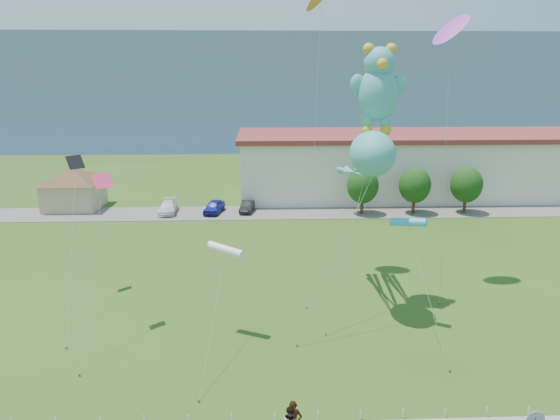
# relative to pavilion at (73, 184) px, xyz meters

# --- Properties ---
(ground) EXTENTS (160.00, 160.00, 0.00)m
(ground) POSITION_rel_pavilion_xyz_m (24.00, -38.00, -3.02)
(ground) COLOR #2B4A14
(ground) RESTS_ON ground
(parking_strip) EXTENTS (70.00, 6.00, 0.06)m
(parking_strip) POSITION_rel_pavilion_xyz_m (24.00, -3.00, -2.99)
(parking_strip) COLOR #59544C
(parking_strip) RESTS_ON ground
(hill_ridge) EXTENTS (160.00, 50.00, 25.00)m
(hill_ridge) POSITION_rel_pavilion_xyz_m (24.00, 82.00, 9.48)
(hill_ridge) COLOR gray
(hill_ridge) RESTS_ON ground
(pavilion) EXTENTS (9.20, 9.20, 5.00)m
(pavilion) POSITION_rel_pavilion_xyz_m (0.00, 0.00, 0.00)
(pavilion) COLOR tan
(pavilion) RESTS_ON ground
(warehouse) EXTENTS (61.00, 15.00, 8.20)m
(warehouse) POSITION_rel_pavilion_xyz_m (50.00, 6.00, 1.10)
(warehouse) COLOR beige
(warehouse) RESTS_ON ground
(rope_fence) EXTENTS (26.05, 0.05, 0.50)m
(rope_fence) POSITION_rel_pavilion_xyz_m (24.00, -39.30, -2.77)
(rope_fence) COLOR white
(rope_fence) RESTS_ON ground
(tree_near) EXTENTS (3.60, 3.60, 5.47)m
(tree_near) POSITION_rel_pavilion_xyz_m (34.00, -4.00, 0.36)
(tree_near) COLOR #3F2B19
(tree_near) RESTS_ON ground
(tree_mid) EXTENTS (3.60, 3.60, 5.47)m
(tree_mid) POSITION_rel_pavilion_xyz_m (40.00, -4.00, 0.36)
(tree_mid) COLOR #3F2B19
(tree_mid) RESTS_ON ground
(tree_far) EXTENTS (3.60, 3.60, 5.47)m
(tree_far) POSITION_rel_pavilion_xyz_m (46.00, -4.00, 0.36)
(tree_far) COLOR #3F2B19
(tree_far) RESTS_ON ground
(parked_car_white) EXTENTS (2.13, 4.79, 1.36)m
(parked_car_white) POSITION_rel_pavilion_xyz_m (11.61, -2.75, -2.28)
(parked_car_white) COLOR silver
(parked_car_white) RESTS_ON parking_strip
(parked_car_blue) EXTENTS (2.58, 4.51, 1.45)m
(parked_car_blue) POSITION_rel_pavilion_xyz_m (16.95, -2.88, -2.24)
(parked_car_blue) COLOR navy
(parked_car_blue) RESTS_ON parking_strip
(parked_car_black) EXTENTS (1.85, 3.90, 1.24)m
(parked_car_black) POSITION_rel_pavilion_xyz_m (20.76, -2.58, -2.35)
(parked_car_black) COLOR black
(parked_car_black) RESTS_ON parking_strip
(octopus_kite) EXTENTS (6.35, 10.51, 12.26)m
(octopus_kite) POSITION_rel_pavilion_xyz_m (29.38, -27.48, 7.16)
(octopus_kite) COLOR teal
(octopus_kite) RESTS_ON ground
(teddy_bear_kite) EXTENTS (5.53, 6.39, 17.52)m
(teddy_bear_kite) POSITION_rel_pavilion_xyz_m (30.04, -26.31, 11.77)
(teddy_bear_kite) COLOR teal
(teddy_bear_kite) RESTS_ON ground
(small_kite_black) EXTENTS (2.31, 9.56, 10.03)m
(small_kite_black) POSITION_rel_pavilion_xyz_m (9.50, -24.66, 5.45)
(small_kite_black) COLOR black
(small_kite_black) RESTS_ON ground
(small_kite_pink) EXTENTS (1.29, 6.61, 9.89)m
(small_kite_pink) POSITION_rel_pavilion_xyz_m (12.91, -30.03, 5.42)
(small_kite_pink) COLOR #F63664
(small_kite_pink) RESTS_ON ground
(small_kite_purple) EXTENTS (1.86, 5.53, 19.34)m
(small_kite_purple) POSITION_rel_pavilion_xyz_m (35.78, -22.81, 15.17)
(small_kite_purple) COLOR #B731C5
(small_kite_purple) RESTS_ON ground
(small_kite_orange) EXTENTS (2.42, 8.45, 21.99)m
(small_kite_orange) POSITION_rel_pavilion_xyz_m (26.94, -20.26, 17.68)
(small_kite_orange) COLOR orange
(small_kite_orange) RESTS_ON ground
(small_kite_white) EXTENTS (1.29, 8.00, 5.95)m
(small_kite_white) POSITION_rel_pavilion_xyz_m (20.27, -30.98, 2.45)
(small_kite_white) COLOR white
(small_kite_white) RESTS_ON ground
(small_kite_cyan) EXTENTS (1.36, 6.99, 7.22)m
(small_kite_cyan) POSITION_rel_pavilion_xyz_m (31.54, -29.91, 3.71)
(small_kite_cyan) COLOR #30ACDA
(small_kite_cyan) RESTS_ON ground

